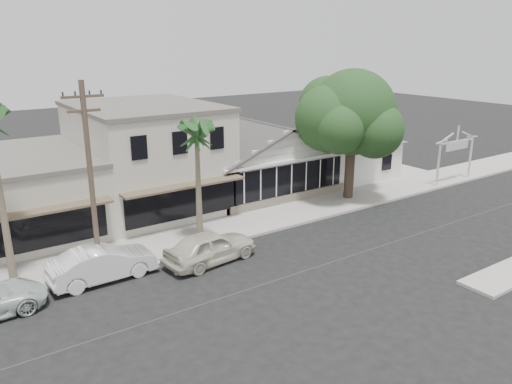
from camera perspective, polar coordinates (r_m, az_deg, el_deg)
ground at (r=24.76m, az=7.06°, el=-8.49°), size 140.00×140.00×0.00m
sidewalk_north at (r=26.53m, az=-16.34°, el=-7.12°), size 90.00×3.50×0.15m
corner_shop at (r=36.18m, az=0.08°, el=4.23°), size 10.40×8.60×5.10m
side_cottage at (r=40.85m, az=10.40°, el=3.82°), size 6.00×6.00×3.00m
arch_sign at (r=40.66m, az=21.98°, el=5.19°), size 4.12×0.12×3.95m
row_building_near at (r=33.21m, az=-12.40°, el=3.79°), size 8.00×10.00×6.50m
utility_pole at (r=23.32m, az=-18.38°, el=1.69°), size 1.80×0.24×9.00m
car_0 at (r=24.87m, az=-5.23°, el=-6.25°), size 4.97×2.46×1.63m
car_1 at (r=24.08m, az=-17.10°, el=-7.81°), size 4.90×1.80×1.60m
shade_tree at (r=34.13m, az=10.58°, el=8.68°), size 8.00×7.24×8.88m
palm_east at (r=25.45m, az=-6.82°, el=6.75°), size 2.75×2.75×7.22m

